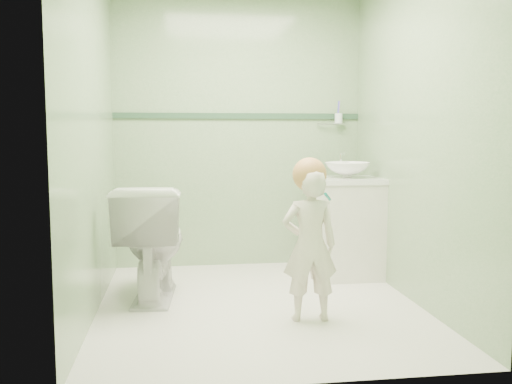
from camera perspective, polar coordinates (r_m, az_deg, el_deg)
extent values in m
plane|color=silver|center=(3.97, 0.31, -11.50)|extent=(2.50, 2.50, 0.00)
cube|color=#81A877|center=(5.02, -1.76, 6.07)|extent=(2.20, 0.04, 2.40)
cube|color=#81A877|center=(2.55, 4.42, 6.15)|extent=(2.20, 0.04, 2.40)
cube|color=#81A877|center=(3.78, -16.48, 5.86)|extent=(0.04, 2.50, 2.40)
cube|color=#81A877|center=(4.09, 15.83, 5.87)|extent=(0.04, 2.50, 2.40)
cube|color=#2C4D36|center=(5.02, -1.75, 7.78)|extent=(2.20, 0.02, 0.05)
cube|color=silver|center=(4.72, 9.22, -3.75)|extent=(0.52, 0.50, 0.80)
cube|color=white|center=(4.67, 9.30, 1.21)|extent=(0.54, 0.52, 0.04)
imported|color=white|center=(4.67, 9.32, 2.24)|extent=(0.37, 0.37, 0.13)
cylinder|color=silver|center=(4.85, 8.63, 3.05)|extent=(0.03, 0.03, 0.18)
cylinder|color=silver|center=(4.80, 8.81, 3.98)|extent=(0.02, 0.12, 0.02)
cylinder|color=silver|center=(5.14, 7.72, 6.91)|extent=(0.26, 0.02, 0.02)
cylinder|color=silver|center=(5.14, 8.44, 7.45)|extent=(0.07, 0.07, 0.09)
cylinder|color=#383FC9|center=(5.13, 8.39, 8.24)|extent=(0.01, 0.01, 0.17)
cylinder|color=#895DC7|center=(5.13, 8.46, 8.24)|extent=(0.01, 0.01, 0.17)
imported|color=white|center=(4.12, -10.58, -4.97)|extent=(0.53, 0.85, 0.83)
imported|color=beige|center=(3.57, 5.51, -5.46)|extent=(0.36, 0.24, 0.97)
sphere|color=#C38449|center=(3.53, 5.49, 1.79)|extent=(0.22, 0.22, 0.22)
cylinder|color=#047E79|center=(3.41, 7.33, -0.48)|extent=(0.08, 0.13, 0.06)
cube|color=white|center=(3.44, 6.17, 0.26)|extent=(0.03, 0.03, 0.02)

